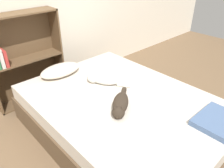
% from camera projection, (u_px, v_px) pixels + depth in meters
% --- Properties ---
extents(ground_plane, '(8.00, 8.00, 0.00)m').
position_uv_depth(ground_plane, '(122.00, 131.00, 2.44)').
color(ground_plane, brown).
extents(bed, '(1.52, 2.10, 0.45)m').
position_uv_depth(bed, '(122.00, 116.00, 2.33)').
color(bed, brown).
rests_on(bed, ground_plane).
extents(pillow, '(0.51, 0.29, 0.12)m').
position_uv_depth(pillow, '(60.00, 70.00, 2.63)').
color(pillow, beige).
rests_on(pillow, bed).
extents(cat_light, '(0.31, 0.45, 0.17)m').
position_uv_depth(cat_light, '(102.00, 78.00, 2.44)').
color(cat_light, white).
rests_on(cat_light, bed).
extents(cat_dark, '(0.44, 0.37, 0.14)m').
position_uv_depth(cat_dark, '(120.00, 104.00, 2.03)').
color(cat_dark, '#33281E').
rests_on(cat_dark, bed).
extents(bookshelf, '(0.92, 0.26, 1.14)m').
position_uv_depth(bookshelf, '(22.00, 58.00, 2.75)').
color(bookshelf, brown).
rests_on(bookshelf, ground_plane).
extents(blanket_fold, '(0.41, 0.32, 0.05)m').
position_uv_depth(blanket_fold, '(218.00, 121.00, 1.88)').
color(blanket_fold, '#4C668E').
rests_on(blanket_fold, bed).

